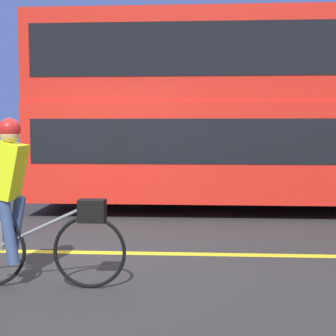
# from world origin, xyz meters

# --- Properties ---
(ground_plane) EXTENTS (80.00, 80.00, 0.00)m
(ground_plane) POSITION_xyz_m (0.00, 0.00, 0.00)
(ground_plane) COLOR #2D2D30
(road_center_line) EXTENTS (50.00, 0.14, 0.01)m
(road_center_line) POSITION_xyz_m (0.00, 0.12, 0.00)
(road_center_line) COLOR yellow
(road_center_line) RESTS_ON ground_plane
(sidewalk_curb) EXTENTS (60.00, 2.49, 0.12)m
(sidewalk_curb) POSITION_xyz_m (0.00, 6.13, 0.06)
(sidewalk_curb) COLOR gray
(sidewalk_curb) RESTS_ON ground_plane
(building_facade) EXTENTS (60.00, 0.30, 8.90)m
(building_facade) POSITION_xyz_m (0.00, 7.52, 4.45)
(building_facade) COLOR #33478C
(building_facade) RESTS_ON ground_plane
(bus) EXTENTS (9.49, 2.46, 3.59)m
(bus) POSITION_xyz_m (3.16, 3.45, 1.99)
(bus) COLOR black
(bus) RESTS_ON ground_plane
(cyclist_on_bike) EXTENTS (1.72, 0.32, 1.67)m
(cyclist_on_bike) POSITION_xyz_m (-0.29, -1.17, 0.89)
(cyclist_on_bike) COLOR black
(cyclist_on_bike) RESTS_ON ground_plane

